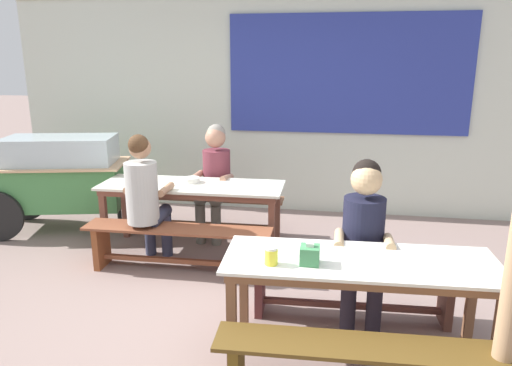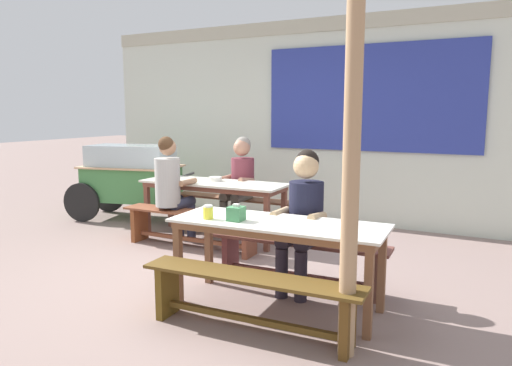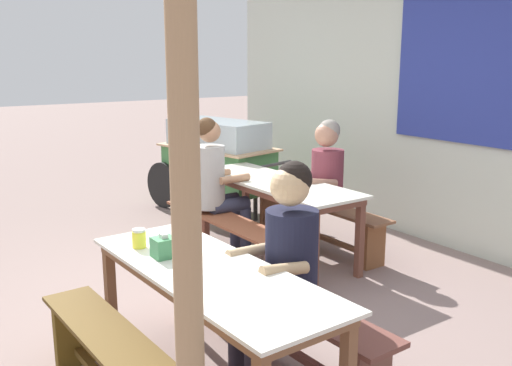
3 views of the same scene
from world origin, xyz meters
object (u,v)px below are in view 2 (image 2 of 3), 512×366
object	(u,v)px
dining_table_near	(277,231)
person_center_facing	(240,177)
bench_far_front	(191,224)
soup_bowl	(215,179)
tissue_box	(236,213)
bench_far_back	(234,208)
person_left_back_turned	(171,184)
person_right_near_table	(303,210)
bench_near_front	(250,294)
condiment_jar	(208,212)
bench_near_back	(299,254)
food_cart	(130,175)
wooden_support_post	(351,173)
dining_table_far	(214,188)

from	to	relation	value
dining_table_near	person_center_facing	world-z (taller)	person_center_facing
bench_far_front	soup_bowl	size ratio (longest dim) A/B	10.92
dining_table_near	tissue_box	xyz separation A→B (m)	(-0.32, -0.12, 0.14)
bench_far_back	person_left_back_turned	xyz separation A→B (m)	(-0.31, -0.98, 0.44)
person_right_near_table	bench_near_front	bearing A→B (deg)	-91.20
condiment_jar	soup_bowl	bearing A→B (deg)	120.50
bench_near_back	tissue_box	xyz separation A→B (m)	(-0.30, -0.64, 0.48)
food_cart	condiment_jar	bearing A→B (deg)	-37.77
soup_bowl	bench_near_front	bearing A→B (deg)	-52.86
bench_far_back	bench_far_front	size ratio (longest dim) A/B	1.01
bench_far_front	wooden_support_post	distance (m)	3.02
bench_far_back	bench_near_back	distance (m)	2.30
bench_far_back	tissue_box	bearing A→B (deg)	-59.63
soup_bowl	wooden_support_post	distance (m)	3.29
dining_table_far	wooden_support_post	bearing A→B (deg)	-41.84
food_cart	person_left_back_turned	world-z (taller)	person_left_back_turned
bench_far_back	condiment_jar	distance (m)	2.61
dining_table_far	bench_far_back	world-z (taller)	dining_table_far
bench_near_front	bench_far_back	bearing A→B (deg)	122.01
person_right_near_table	person_left_back_turned	xyz separation A→B (m)	(-2.00, 0.70, -0.00)
person_center_facing	soup_bowl	xyz separation A→B (m)	(-0.15, -0.39, 0.02)
person_center_facing	person_left_back_turned	world-z (taller)	person_left_back_turned
wooden_support_post	bench_far_front	bearing A→B (deg)	145.86
person_center_facing	condiment_jar	size ratio (longest dim) A/B	11.02
tissue_box	wooden_support_post	xyz separation A→B (m)	(1.06, -0.39, 0.44)
bench_near_back	bench_near_front	world-z (taller)	same
soup_bowl	wooden_support_post	size ratio (longest dim) A/B	0.07
person_center_facing	soup_bowl	size ratio (longest dim) A/B	7.76
dining_table_near	bench_far_front	size ratio (longest dim) A/B	1.00
soup_bowl	person_left_back_turned	bearing A→B (deg)	-119.46
dining_table_far	dining_table_near	bearing A→B (deg)	-44.74
dining_table_near	person_left_back_turned	xyz separation A→B (m)	(-1.96, 1.16, 0.09)
dining_table_far	food_cart	world-z (taller)	food_cart
dining_table_near	food_cart	size ratio (longest dim) A/B	0.94
bench_near_back	wooden_support_post	distance (m)	1.58
bench_far_back	soup_bowl	world-z (taller)	soup_bowl
bench_far_back	soup_bowl	bearing A→B (deg)	-91.02
tissue_box	condiment_jar	xyz separation A→B (m)	(-0.24, -0.05, -0.00)
wooden_support_post	tissue_box	bearing A→B (deg)	159.91
dining_table_near	bench_near_front	size ratio (longest dim) A/B	1.05
tissue_box	wooden_support_post	distance (m)	1.22
bench_near_back	food_cart	distance (m)	3.65
person_center_facing	condiment_jar	distance (m)	2.45
bench_far_back	bench_near_back	xyz separation A→B (m)	(1.63, -1.62, 0.01)
dining_table_far	bench_near_front	size ratio (longest dim) A/B	1.11
dining_table_near	bench_far_back	size ratio (longest dim) A/B	0.99
dining_table_far	bench_far_back	size ratio (longest dim) A/B	1.05
tissue_box	dining_table_far	bearing A→B (deg)	127.11
bench_far_front	condiment_jar	world-z (taller)	condiment_jar
bench_far_back	condiment_jar	xyz separation A→B (m)	(1.09, -2.32, 0.49)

